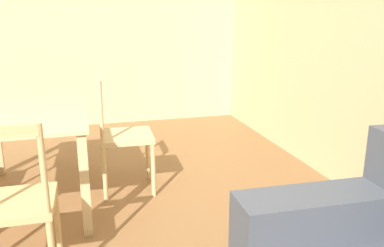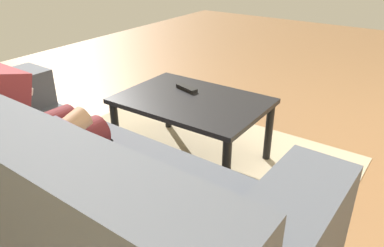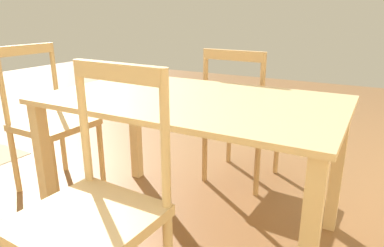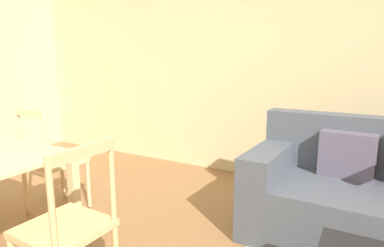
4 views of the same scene
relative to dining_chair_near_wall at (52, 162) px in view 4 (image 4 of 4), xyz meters
The scene contains 3 objects.
wall_back 2.41m from the dining_chair_near_wall, 54.36° to the left, with size 7.11×0.12×2.55m, color #D1BC8C.
dining_chair_near_wall is the anchor object (origin of this frame).
dining_chair_facing_couch 1.24m from the dining_chair_near_wall, 33.76° to the right, with size 0.43×0.43×0.93m.
Camera 4 is at (1.07, -0.93, 1.33)m, focal length 29.67 mm.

